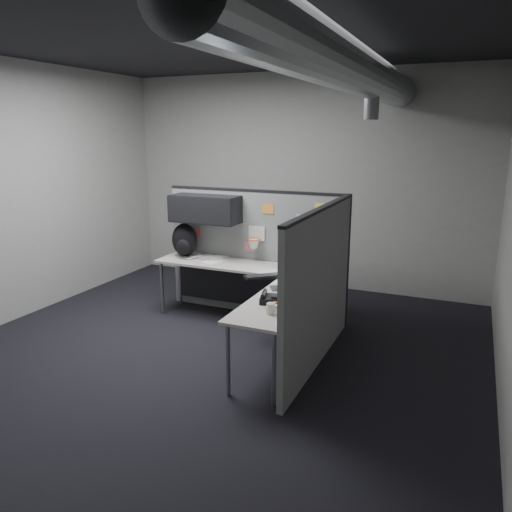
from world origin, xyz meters
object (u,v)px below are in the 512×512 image
at_px(desk, 253,282).
at_px(keyboard, 263,277).
at_px(backpack, 185,241).
at_px(monitor, 307,251).
at_px(phone, 270,298).

height_order(desk, keyboard, keyboard).
xyz_separation_m(keyboard, backpack, (-1.34, 0.51, 0.20)).
relative_size(desk, monitor, 3.92).
relative_size(monitor, keyboard, 1.38).
distance_m(monitor, backpack, 1.70).
distance_m(desk, phone, 1.07).
relative_size(phone, backpack, 0.59).
bearing_deg(backpack, monitor, -6.14).
height_order(desk, phone, phone).
relative_size(desk, phone, 8.87).
relative_size(desk, backpack, 5.27).
height_order(keyboard, phone, phone).
relative_size(monitor, backpack, 1.34).
distance_m(desk, backpack, 1.24).
height_order(monitor, phone, monitor).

